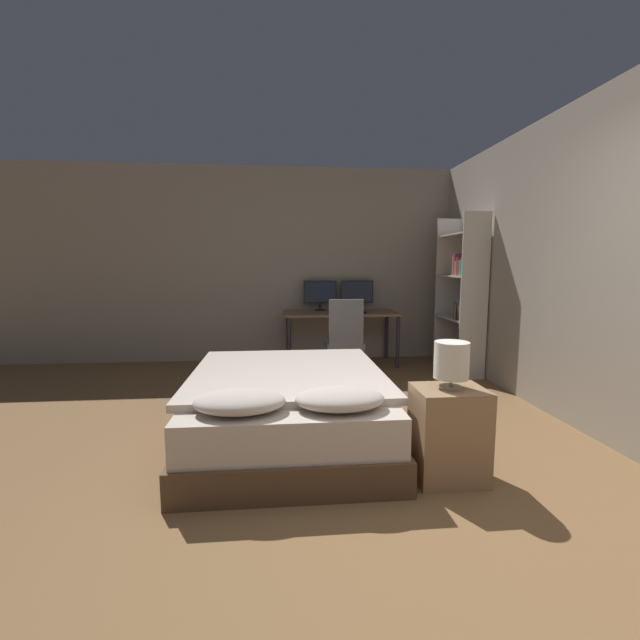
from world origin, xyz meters
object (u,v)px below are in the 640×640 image
at_px(bed, 288,407).
at_px(computer_mouse, 364,312).
at_px(bedside_lamp, 451,361).
at_px(keyboard, 344,313).
at_px(monitor_right, 357,293).
at_px(monitor_left, 320,293).
at_px(office_chair, 344,349).
at_px(desk, 341,318).
at_px(nightstand, 449,434).
at_px(bookshelf, 463,287).

distance_m(bed, computer_mouse, 2.55).
height_order(bedside_lamp, keyboard, bedside_lamp).
xyz_separation_m(bed, monitor_right, (1.03, 2.76, 0.69)).
height_order(monitor_left, computer_mouse, monitor_left).
xyz_separation_m(bedside_lamp, office_chair, (-0.30, 2.39, -0.39)).
height_order(monitor_right, keyboard, monitor_right).
distance_m(bed, desk, 2.66).
distance_m(monitor_right, keyboard, 0.59).
distance_m(monitor_left, monitor_right, 0.52).
bearing_deg(bedside_lamp, nightstand, -90.00).
relative_size(nightstand, monitor_left, 1.28).
distance_m(desk, office_chair, 0.88).
xyz_separation_m(monitor_right, computer_mouse, (0.01, -0.48, -0.22)).
xyz_separation_m(nightstand, keyboard, (-0.22, 2.98, 0.43)).
bearing_deg(bed, bookshelf, 40.58).
height_order(desk, keyboard, keyboard).
bearing_deg(monitor_left, bed, -100.54).
bearing_deg(monitor_left, keyboard, -61.71).
bearing_deg(computer_mouse, monitor_left, 137.72).
relative_size(bed, monitor_right, 4.12).
height_order(bed, monitor_left, monitor_left).
bearing_deg(desk, bed, -107.09).
relative_size(bedside_lamp, office_chair, 0.30).
xyz_separation_m(nightstand, desk, (-0.22, 3.22, 0.34)).
distance_m(nightstand, monitor_right, 3.53).
bearing_deg(nightstand, keyboard, 94.22).
bearing_deg(desk, monitor_left, 136.90).
bearing_deg(bedside_lamp, office_chair, 97.19).
height_order(bed, bedside_lamp, bedside_lamp).
relative_size(nightstand, computer_mouse, 8.45).
height_order(nightstand, bedside_lamp, bedside_lamp).
xyz_separation_m(bedside_lamp, bookshelf, (1.20, 2.58, 0.32)).
relative_size(desk, keyboard, 4.21).
bearing_deg(nightstand, bookshelf, 65.00).
bearing_deg(keyboard, nightstand, -85.78).
bearing_deg(bed, computer_mouse, 65.35).
xyz_separation_m(keyboard, computer_mouse, (0.27, 0.00, 0.01)).
distance_m(keyboard, office_chair, 0.70).
height_order(nightstand, monitor_left, monitor_left).
relative_size(keyboard, computer_mouse, 5.18).
height_order(nightstand, bookshelf, bookshelf).
distance_m(monitor_right, office_chair, 1.27).
height_order(bed, keyboard, keyboard).
bearing_deg(bedside_lamp, computer_mouse, 89.00).
bearing_deg(bed, nightstand, -35.23).
bearing_deg(bookshelf, monitor_left, 152.47).
bearing_deg(monitor_right, computer_mouse, -88.66).
bearing_deg(computer_mouse, bedside_lamp, -91.00).
height_order(bed, nightstand, bed).
height_order(desk, computer_mouse, computer_mouse).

